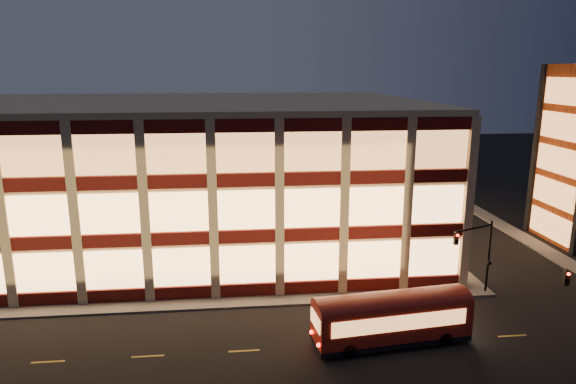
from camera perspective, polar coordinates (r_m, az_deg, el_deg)
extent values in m
plane|color=black|center=(39.77, -11.02, -12.85)|extent=(200.00, 200.00, 0.00)
cube|color=#514F4C|center=(41.01, -15.18, -12.13)|extent=(54.00, 2.00, 0.15)
cube|color=#514F4C|center=(58.61, 13.53, -4.17)|extent=(2.00, 30.00, 0.15)
cube|color=#514F4C|center=(63.09, 23.01, -3.63)|extent=(2.00, 30.00, 0.15)
cube|color=tan|center=(53.98, -13.05, 1.94)|extent=(50.00, 30.00, 14.00)
cube|color=tan|center=(53.05, -13.47, 9.64)|extent=(50.40, 30.40, 0.50)
cube|color=#470C0A|center=(41.56, -15.04, -10.89)|extent=(50.10, 0.25, 1.00)
cube|color=#FFB56B|center=(40.78, -15.22, -8.18)|extent=(49.00, 0.20, 3.00)
cube|color=#470C0A|center=(58.15, 12.74, -3.67)|extent=(0.25, 30.10, 1.00)
cube|color=#FFB56B|center=(57.57, 12.83, -1.68)|extent=(0.20, 29.00, 3.00)
cube|color=#470C0A|center=(39.99, -15.43, -5.13)|extent=(50.10, 0.25, 1.00)
cube|color=#FFB56B|center=(39.40, -15.61, -2.22)|extent=(49.00, 0.20, 3.00)
cube|color=#470C0A|center=(57.04, 12.97, 0.55)|extent=(0.25, 30.10, 1.00)
cube|color=#FFB56B|center=(56.61, 13.06, 2.63)|extent=(0.20, 29.00, 3.00)
cube|color=#470C0A|center=(38.84, -15.83, 1.04)|extent=(50.10, 0.25, 1.00)
cube|color=#FFB56B|center=(38.48, -16.02, 4.10)|extent=(49.00, 0.20, 3.00)
cube|color=#470C0A|center=(56.24, 13.20, 4.93)|extent=(0.25, 30.10, 1.00)
cube|color=#FFB56B|center=(55.97, 13.30, 7.05)|extent=(0.20, 29.00, 3.00)
cube|color=black|center=(61.40, 25.85, 4.20)|extent=(0.60, 0.60, 18.00)
cube|color=#ED9A53|center=(59.52, 27.07, -3.30)|extent=(0.16, 6.60, 2.60)
cube|color=#ED9A53|center=(58.72, 27.43, -0.12)|extent=(0.16, 6.60, 2.60)
cube|color=#ED9A53|center=(58.10, 27.79, 3.14)|extent=(0.16, 6.60, 2.60)
cube|color=#ED9A53|center=(57.68, 28.16, 6.46)|extent=(0.16, 6.60, 2.60)
cube|color=#ED9A53|center=(57.46, 28.54, 9.81)|extent=(0.16, 6.60, 2.60)
cylinder|color=black|center=(43.84, 21.39, -6.77)|extent=(0.18, 0.18, 6.00)
cylinder|color=black|center=(41.60, 20.02, -3.80)|extent=(3.56, 1.63, 0.14)
cube|color=black|center=(40.37, 18.18, -4.92)|extent=(0.32, 0.32, 0.95)
sphere|color=#FF0C05|center=(40.12, 18.32, -4.59)|extent=(0.20, 0.20, 0.20)
cube|color=black|center=(43.80, 21.46, -7.35)|extent=(0.25, 0.18, 0.28)
cube|color=black|center=(35.69, 28.51, -8.36)|extent=(0.32, 0.32, 0.95)
sphere|color=#FF0C05|center=(35.45, 28.72, -8.01)|extent=(0.20, 0.20, 0.20)
cube|color=maroon|center=(34.95, 11.45, -13.56)|extent=(10.48, 3.74, 2.36)
cube|color=black|center=(35.59, 11.34, -15.55)|extent=(10.48, 3.74, 0.36)
cylinder|color=black|center=(33.54, 6.80, -17.11)|extent=(0.95, 0.41, 0.92)
cylinder|color=black|center=(35.38, 5.54, -15.33)|extent=(0.95, 0.41, 0.92)
cylinder|color=black|center=(36.04, 17.05, -15.33)|extent=(0.95, 0.41, 0.92)
cylinder|color=black|center=(37.77, 15.32, -13.81)|extent=(0.95, 0.41, 0.92)
cube|color=#ED9A53|center=(33.76, 12.40, -14.05)|extent=(8.96, 1.11, 1.02)
cube|color=#ED9A53|center=(35.88, 10.60, -12.23)|extent=(8.96, 1.11, 1.02)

